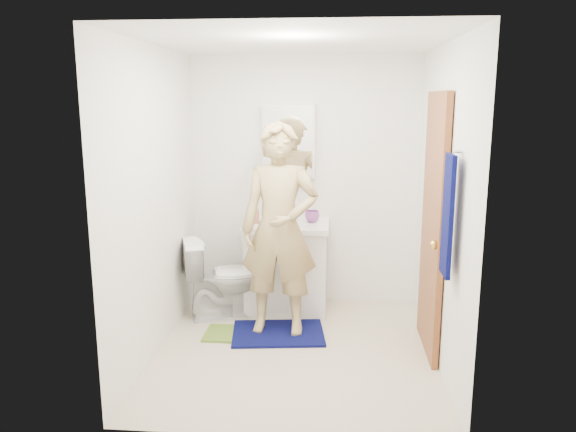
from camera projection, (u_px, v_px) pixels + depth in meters
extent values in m
cube|color=beige|center=(295.00, 351.00, 4.54)|extent=(2.20, 2.40, 0.02)
cube|color=white|center=(296.00, 40.00, 4.04)|extent=(2.20, 2.40, 0.02)
cube|color=white|center=(305.00, 182.00, 5.47)|extent=(2.20, 0.02, 2.40)
cube|color=white|center=(280.00, 245.00, 3.11)|extent=(2.20, 0.02, 2.40)
cube|color=white|center=(154.00, 202.00, 4.38)|extent=(0.02, 2.40, 2.40)
cube|color=white|center=(444.00, 207.00, 4.20)|extent=(0.02, 2.40, 2.40)
cube|color=white|center=(287.00, 269.00, 5.36)|extent=(0.75, 0.55, 0.80)
cube|color=white|center=(287.00, 226.00, 5.27)|extent=(0.79, 0.59, 0.05)
cylinder|color=white|center=(287.00, 224.00, 5.27)|extent=(0.40, 0.40, 0.03)
cylinder|color=silver|center=(288.00, 213.00, 5.43)|extent=(0.03, 0.03, 0.12)
cube|color=white|center=(289.00, 141.00, 5.33)|extent=(0.50, 0.12, 0.70)
cube|color=white|center=(288.00, 141.00, 5.27)|extent=(0.46, 0.01, 0.66)
cube|color=#975329|center=(433.00, 225.00, 4.38)|extent=(0.05, 0.80, 2.05)
sphere|color=gold|center=(434.00, 245.00, 4.09)|extent=(0.07, 0.07, 0.07)
cube|color=#070B47|center=(448.00, 216.00, 3.64)|extent=(0.03, 0.24, 0.80)
cylinder|color=silver|center=(458.00, 151.00, 3.55)|extent=(0.06, 0.02, 0.02)
imported|color=white|center=(225.00, 278.00, 5.19)|extent=(0.83, 0.63, 0.75)
cube|color=#070B47|center=(278.00, 333.00, 4.84)|extent=(0.84, 0.65, 0.02)
cube|color=olive|center=(230.00, 334.00, 4.83)|extent=(0.43, 0.36, 0.02)
imported|color=#C9775D|center=(255.00, 213.00, 5.25)|extent=(0.10, 0.10, 0.18)
imported|color=#8A4291|center=(312.00, 216.00, 5.30)|extent=(0.18, 0.18, 0.11)
imported|color=tan|center=(279.00, 229.00, 4.71)|extent=(0.67, 0.46, 1.80)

